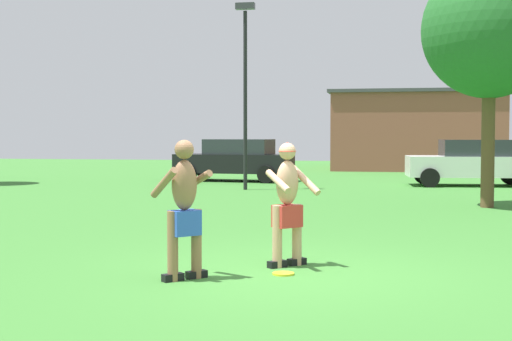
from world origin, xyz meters
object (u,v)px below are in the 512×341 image
object	(u,v)px
car_black_near_post	(235,159)
car_white_mid_lot	(473,162)
tree_left_field	(490,31)
player_with_cap	(288,199)
player_in_blue	(184,206)
lamp_post	(245,76)
frisbee	(283,274)

from	to	relation	value
car_black_near_post	car_white_mid_lot	bearing A→B (deg)	-6.71
car_white_mid_lot	tree_left_field	xyz separation A→B (m)	(-0.42, -7.67, 3.40)
player_with_cap	player_in_blue	xyz separation A→B (m)	(-1.09, -1.11, -0.01)
player_in_blue	car_black_near_post	xyz separation A→B (m)	(-3.44, 18.54, -0.06)
player_with_cap	player_in_blue	size ratio (longest dim) A/B	0.98
tree_left_field	car_black_near_post	bearing A→B (deg)	133.08
player_in_blue	car_white_mid_lot	world-z (taller)	player_in_blue
lamp_post	tree_left_field	bearing A→B (deg)	-33.10
player_with_cap	player_in_blue	world-z (taller)	player_in_blue
player_with_cap	car_white_mid_lot	bearing A→B (deg)	76.32
tree_left_field	lamp_post	bearing A→B (deg)	146.90
car_white_mid_lot	lamp_post	world-z (taller)	lamp_post
car_white_mid_lot	tree_left_field	distance (m)	8.40
player_with_cap	tree_left_field	size ratio (longest dim) A/B	0.28
car_white_mid_lot	tree_left_field	bearing A→B (deg)	-93.15
frisbee	tree_left_field	xyz separation A→B (m)	(3.54, 9.33, 4.21)
player_in_blue	frisbee	size ratio (longest dim) A/B	6.12
frisbee	car_black_near_post	world-z (taller)	car_black_near_post
player_with_cap	lamp_post	world-z (taller)	lamp_post
lamp_post	player_in_blue	bearing A→B (deg)	-81.28
car_white_mid_lot	player_with_cap	bearing A→B (deg)	-103.68
player_with_cap	lamp_post	bearing A→B (deg)	103.99
car_black_near_post	lamp_post	xyz separation A→B (m)	(1.24, -4.20, 2.77)
player_with_cap	car_black_near_post	xyz separation A→B (m)	(-4.54, 17.42, -0.08)
player_with_cap	car_black_near_post	world-z (taller)	player_with_cap
car_black_near_post	lamp_post	distance (m)	5.18
car_black_near_post	lamp_post	bearing A→B (deg)	-73.49
player_with_cap	tree_left_field	world-z (taller)	tree_left_field
player_in_blue	player_with_cap	bearing A→B (deg)	45.52
player_with_cap	car_black_near_post	distance (m)	18.00
car_white_mid_lot	frisbee	bearing A→B (deg)	-103.12
player_with_cap	frisbee	world-z (taller)	player_with_cap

